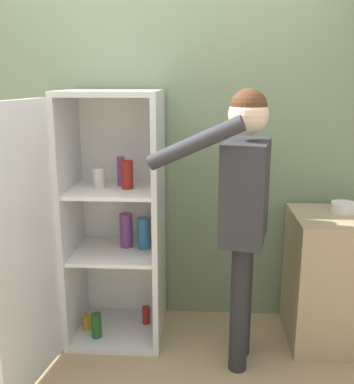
{
  "coord_description": "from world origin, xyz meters",
  "views": [
    {
      "loc": [
        0.37,
        -2.19,
        1.75
      ],
      "look_at": [
        0.2,
        0.64,
        1.03
      ],
      "focal_mm": 42.0,
      "sensor_mm": 36.0,
      "label": 1
    }
  ],
  "objects": [
    {
      "name": "wall_back",
      "position": [
        0.0,
        0.98,
        1.27
      ],
      "size": [
        7.0,
        0.06,
        2.55
      ],
      "color": "gray",
      "rests_on": "ground_plane"
    },
    {
      "name": "refrigerator",
      "position": [
        -0.31,
        0.55,
        0.83
      ],
      "size": [
        0.78,
        1.19,
        1.68
      ],
      "color": "silver",
      "rests_on": "ground_plane"
    },
    {
      "name": "person",
      "position": [
        0.6,
        0.35,
        1.08
      ],
      "size": [
        0.73,
        0.56,
        1.7
      ],
      "color": "#262628",
      "rests_on": "ground_plane"
    },
    {
      "name": "counter",
      "position": [
        1.3,
        0.64,
        0.44
      ],
      "size": [
        0.68,
        0.58,
        0.89
      ],
      "color": "tan",
      "rests_on": "ground_plane"
    },
    {
      "name": "bowl",
      "position": [
        1.3,
        0.72,
        0.92
      ],
      "size": [
        0.17,
        0.17,
        0.07
      ],
      "color": "white",
      "rests_on": "counter"
    }
  ]
}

